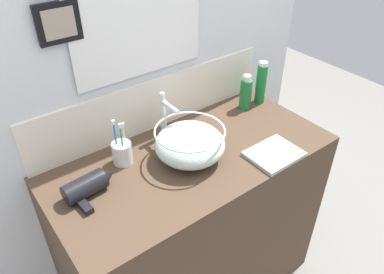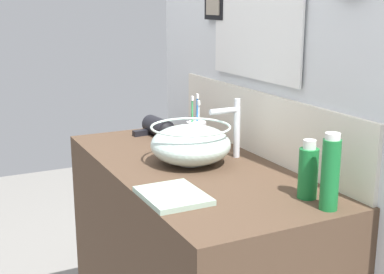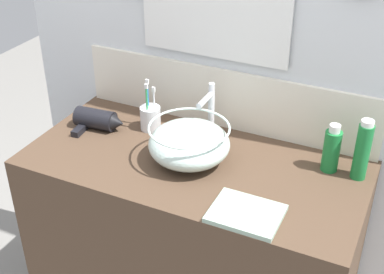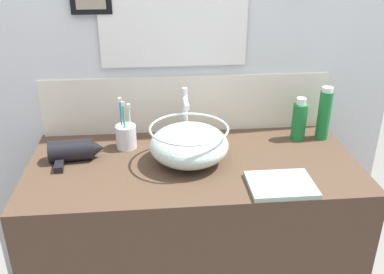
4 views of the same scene
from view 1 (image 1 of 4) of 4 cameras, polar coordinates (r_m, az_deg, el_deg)
The scene contains 9 objects.
vanity_counter at distance 1.86m, azimuth 0.12°, elevation -13.81°, with size 1.20×0.57×0.90m, color #4C3828.
back_panel at distance 1.60m, azimuth -6.89°, elevation 12.37°, with size 1.74×0.10×2.47m.
glass_bowl_sink at distance 1.49m, azimuth -0.33°, elevation -1.01°, with size 0.28×0.28×0.14m.
faucet at distance 1.58m, azimuth -4.11°, elevation 3.58°, with size 0.02×0.12×0.22m.
hair_drier at distance 1.41m, azimuth -15.45°, elevation -7.15°, with size 0.20×0.15×0.08m.
toothbrush_cup at distance 1.51m, azimuth -10.60°, elevation -2.34°, with size 0.08×0.08×0.20m.
shampoo_bottle at distance 1.84m, azimuth 8.19°, elevation 6.65°, with size 0.06×0.06×0.18m.
spray_bottle at distance 1.89m, azimuth 10.49°, elevation 8.10°, with size 0.05×0.05×0.22m.
hand_towel at distance 1.58m, azimuth 12.39°, elevation -2.55°, with size 0.21×0.17×0.02m, color #99B29E.
Camera 1 is at (-0.73, -0.96, 1.86)m, focal length 35.00 mm.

